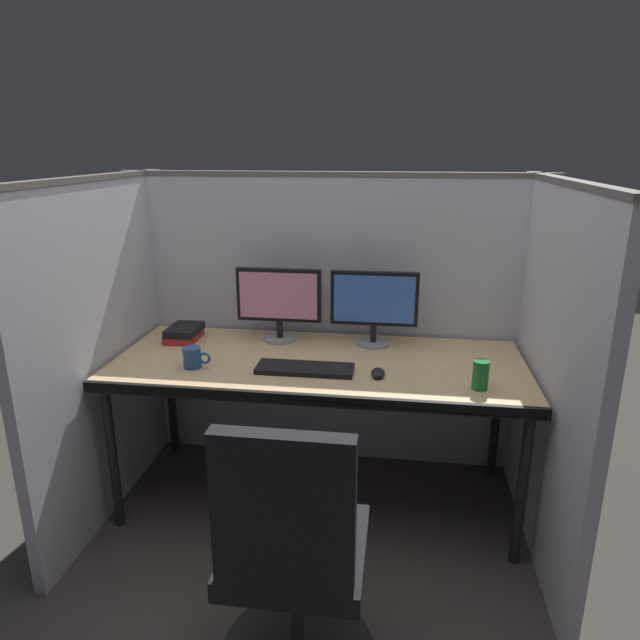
# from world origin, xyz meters

# --- Properties ---
(ground_plane) EXTENTS (8.00, 8.00, 0.00)m
(ground_plane) POSITION_xyz_m (0.00, 0.00, 0.00)
(ground_plane) COLOR #423D38
(cubicle_partition_rear) EXTENTS (2.21, 0.06, 1.57)m
(cubicle_partition_rear) POSITION_xyz_m (0.00, 0.74, 0.79)
(cubicle_partition_rear) COLOR silver
(cubicle_partition_rear) RESTS_ON ground
(cubicle_partition_left) EXTENTS (0.06, 1.41, 1.57)m
(cubicle_partition_left) POSITION_xyz_m (-0.99, 0.20, 0.79)
(cubicle_partition_left) COLOR silver
(cubicle_partition_left) RESTS_ON ground
(cubicle_partition_right) EXTENTS (0.06, 1.41, 1.57)m
(cubicle_partition_right) POSITION_xyz_m (0.99, 0.20, 0.79)
(cubicle_partition_right) COLOR silver
(cubicle_partition_right) RESTS_ON ground
(desk) EXTENTS (1.90, 0.80, 0.74)m
(desk) POSITION_xyz_m (0.00, 0.29, 0.69)
(desk) COLOR tan
(desk) RESTS_ON ground
(office_chair) EXTENTS (0.52, 0.52, 0.97)m
(office_chair) POSITION_xyz_m (0.07, -0.71, 0.36)
(office_chair) COLOR black
(office_chair) RESTS_ON ground
(monitor_left) EXTENTS (0.43, 0.17, 0.37)m
(monitor_left) POSITION_xyz_m (-0.24, 0.56, 0.96)
(monitor_left) COLOR gray
(monitor_left) RESTS_ON desk
(monitor_right) EXTENTS (0.43, 0.17, 0.37)m
(monitor_right) POSITION_xyz_m (0.24, 0.55, 0.96)
(monitor_right) COLOR gray
(monitor_right) RESTS_ON desk
(keyboard_main) EXTENTS (0.43, 0.15, 0.02)m
(keyboard_main) POSITION_xyz_m (-0.04, 0.16, 0.75)
(keyboard_main) COLOR black
(keyboard_main) RESTS_ON desk
(computer_mouse) EXTENTS (0.06, 0.10, 0.04)m
(computer_mouse) POSITION_xyz_m (0.28, 0.14, 0.76)
(computer_mouse) COLOR black
(computer_mouse) RESTS_ON desk
(soda_can) EXTENTS (0.07, 0.07, 0.12)m
(soda_can) POSITION_xyz_m (0.70, 0.07, 0.80)
(soda_can) COLOR #197233
(soda_can) RESTS_ON desk
(coffee_mug) EXTENTS (0.13, 0.08, 0.09)m
(coffee_mug) POSITION_xyz_m (-0.55, 0.13, 0.79)
(coffee_mug) COLOR #264C8C
(coffee_mug) RESTS_ON desk
(book_stack) EXTENTS (0.16, 0.21, 0.07)m
(book_stack) POSITION_xyz_m (-0.73, 0.49, 0.78)
(book_stack) COLOR #B22626
(book_stack) RESTS_ON desk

